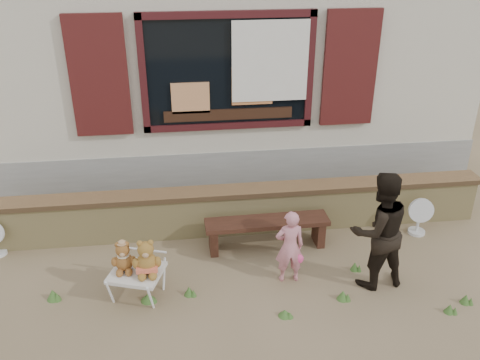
{
  "coord_description": "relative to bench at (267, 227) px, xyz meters",
  "views": [
    {
      "loc": [
        -0.74,
        -5.18,
        3.88
      ],
      "look_at": [
        0.0,
        0.6,
        1.0
      ],
      "focal_mm": 38.0,
      "sensor_mm": 36.0,
      "label": 1
    }
  ],
  "objects": [
    {
      "name": "ground",
      "position": [
        -0.35,
        -0.52,
        -0.31
      ],
      "size": [
        80.0,
        80.0,
        0.0
      ],
      "primitive_type": "plane",
      "color": "brown",
      "rests_on": "ground"
    },
    {
      "name": "shopfront",
      "position": [
        -0.35,
        3.97,
        1.69
      ],
      "size": [
        8.04,
        5.13,
        4.0
      ],
      "color": "#9D937F",
      "rests_on": "ground"
    },
    {
      "name": "brick_wall",
      "position": [
        -0.35,
        0.48,
        0.03
      ],
      "size": [
        7.1,
        0.36,
        0.67
      ],
      "color": "tan",
      "rests_on": "ground"
    },
    {
      "name": "bench",
      "position": [
        0.0,
        0.0,
        0.0
      ],
      "size": [
        1.66,
        0.38,
        0.42
      ],
      "rotation": [
        0.0,
        0.0,
        0.02
      ],
      "color": "#331A11",
      "rests_on": "ground"
    },
    {
      "name": "folding_chair",
      "position": [
        -1.67,
        -0.82,
        0.01
      ],
      "size": [
        0.71,
        0.67,
        0.35
      ],
      "rotation": [
        0.0,
        0.0,
        -0.33
      ],
      "color": "beige",
      "rests_on": "ground"
    },
    {
      "name": "teddy_bear_left",
      "position": [
        -1.8,
        -0.78,
        0.24
      ],
      "size": [
        0.35,
        0.32,
        0.39
      ],
      "primitive_type": null,
      "rotation": [
        0.0,
        0.0,
        -0.33
      ],
      "color": "brown",
      "rests_on": "folding_chair"
    },
    {
      "name": "teddy_bear_right",
      "position": [
        -1.54,
        -0.87,
        0.27
      ],
      "size": [
        0.4,
        0.37,
        0.45
      ],
      "primitive_type": null,
      "rotation": [
        0.0,
        0.0,
        -0.33
      ],
      "color": "brown",
      "rests_on": "folding_chair"
    },
    {
      "name": "child",
      "position": [
        0.14,
        -0.74,
        0.17
      ],
      "size": [
        0.35,
        0.23,
        0.96
      ],
      "primitive_type": "imported",
      "rotation": [
        0.0,
        0.0,
        3.13
      ],
      "color": "pink",
      "rests_on": "ground"
    },
    {
      "name": "adult",
      "position": [
        1.15,
        -0.93,
        0.43
      ],
      "size": [
        0.79,
        0.65,
        1.48
      ],
      "primitive_type": "imported",
      "rotation": [
        0.0,
        0.0,
        3.28
      ],
      "color": "black",
      "rests_on": "ground"
    },
    {
      "name": "fan_right",
      "position": [
        2.18,
        0.07,
        -0.03
      ],
      "size": [
        0.36,
        0.24,
        0.56
      ],
      "rotation": [
        0.0,
        0.0,
        -0.16
      ],
      "color": "silver",
      "rests_on": "ground"
    },
    {
      "name": "grass_tufts",
      "position": [
        -0.88,
        -1.17,
        -0.25
      ],
      "size": [
        5.51,
        1.26,
        0.13
      ],
      "color": "#3D6327",
      "rests_on": "ground"
    }
  ]
}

